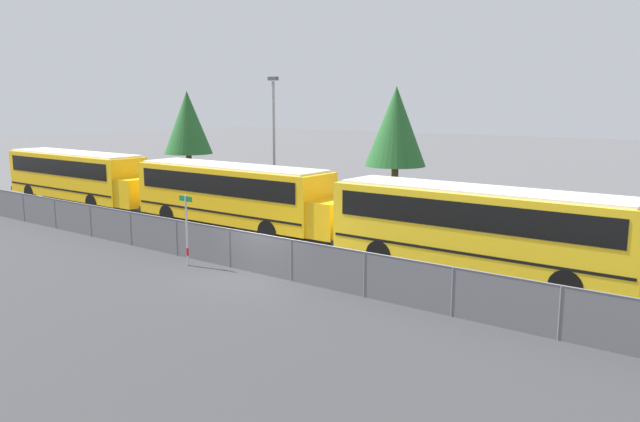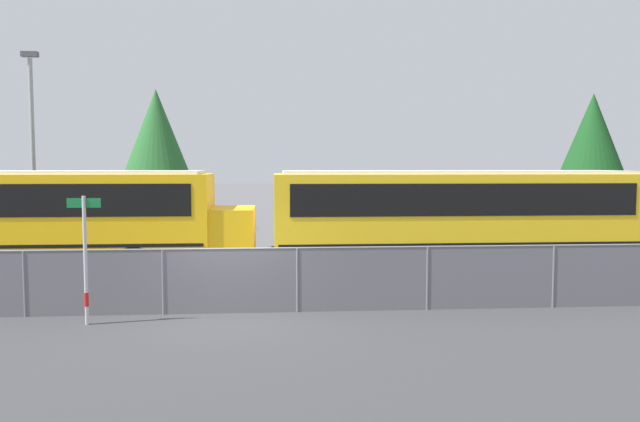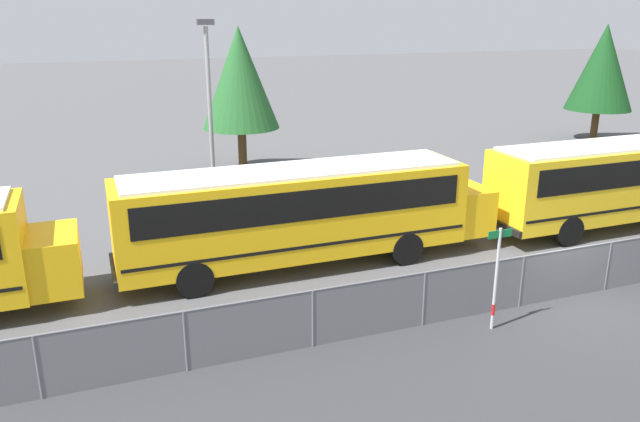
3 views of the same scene
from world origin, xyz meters
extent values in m
plane|color=#4C4C4F|center=(0.00, 0.00, 0.00)|extent=(200.00, 200.00, 0.00)
cube|color=#333335|center=(0.00, -6.00, 0.00)|extent=(98.48, 12.00, 0.01)
cube|color=#9EA0A5|center=(0.00, 0.00, 0.75)|extent=(64.48, 0.03, 1.50)
cube|color=slate|center=(0.00, -0.01, 0.75)|extent=(64.48, 0.01, 1.50)
cylinder|color=slate|center=(0.00, 0.00, 1.50)|extent=(64.48, 0.05, 0.05)
cylinder|color=slate|center=(-4.61, 0.00, 0.75)|extent=(0.07, 0.07, 1.50)
cylinder|color=slate|center=(-1.54, 0.00, 0.75)|extent=(0.07, 0.07, 1.50)
cylinder|color=slate|center=(1.54, 0.00, 0.75)|extent=(0.07, 0.07, 1.50)
cylinder|color=slate|center=(4.61, 0.00, 0.75)|extent=(0.07, 0.07, 1.50)
cylinder|color=slate|center=(7.68, 0.00, 0.75)|extent=(0.07, 0.07, 1.50)
cube|color=yellow|center=(-6.45, 4.95, 1.85)|extent=(11.06, 2.44, 2.60)
cube|color=black|center=(-6.45, 4.95, 2.42)|extent=(10.17, 2.48, 0.94)
cube|color=black|center=(-6.45, 4.95, 1.12)|extent=(10.84, 2.47, 0.10)
cube|color=yellow|center=(-0.25, 4.95, 1.33)|extent=(1.33, 2.25, 1.56)
cube|color=silver|center=(-6.45, 4.95, 3.20)|extent=(10.50, 2.20, 0.10)
cylinder|color=black|center=(-3.02, 6.05, 0.55)|extent=(1.09, 0.28, 1.09)
cylinder|color=black|center=(-3.02, 3.85, 0.55)|extent=(1.09, 0.28, 1.09)
cube|color=yellow|center=(6.54, 4.43, 1.85)|extent=(11.06, 2.44, 2.60)
cube|color=black|center=(6.54, 4.43, 2.42)|extent=(10.17, 2.48, 0.94)
cube|color=black|center=(6.54, 4.43, 1.12)|extent=(10.84, 2.47, 0.10)
cube|color=black|center=(0.96, 4.43, 0.70)|extent=(0.12, 2.44, 0.24)
cube|color=silver|center=(6.54, 4.43, 3.20)|extent=(10.50, 2.20, 0.10)
cylinder|color=black|center=(9.97, 5.54, 0.55)|extent=(1.09, 0.28, 1.09)
cylinder|color=black|center=(9.97, 3.33, 0.55)|extent=(1.09, 0.28, 1.09)
cylinder|color=black|center=(3.11, 5.54, 0.55)|extent=(1.09, 0.28, 1.09)
cylinder|color=black|center=(3.11, 3.33, 0.55)|extent=(1.09, 0.28, 1.09)
cylinder|color=#B7B7BC|center=(-3.02, -0.81, 1.39)|extent=(0.08, 0.08, 2.77)
cylinder|color=red|center=(-3.02, -0.81, 0.55)|extent=(0.09, 0.09, 0.30)
cube|color=#147238|center=(-3.02, -0.81, 2.62)|extent=(0.70, 0.02, 0.20)
cylinder|color=gray|center=(-8.01, 9.93, 3.69)|extent=(0.16, 0.16, 7.37)
cube|color=#47474C|center=(-8.01, 9.93, 7.52)|extent=(0.60, 0.24, 0.20)
cylinder|color=#51381E|center=(17.91, 17.74, 1.00)|extent=(0.44, 0.44, 2.00)
cone|color=#144219|center=(17.91, 17.74, 4.60)|extent=(4.00, 4.00, 5.19)
cylinder|color=#51381E|center=(-4.90, 18.01, 1.12)|extent=(0.44, 0.44, 2.24)
cone|color=#235B28|center=(-4.90, 18.01, 4.75)|extent=(3.85, 3.85, 5.01)
camera|label=1|loc=(15.22, -16.34, 6.23)|focal=35.00mm
camera|label=2|loc=(0.98, -14.31, 3.43)|focal=35.00mm
camera|label=3|loc=(-12.35, -12.78, 7.86)|focal=35.00mm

